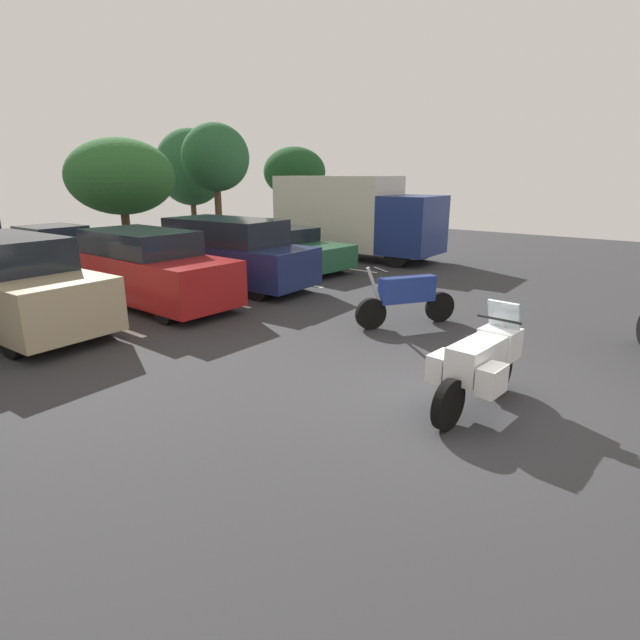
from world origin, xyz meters
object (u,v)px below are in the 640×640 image
at_px(motorcycle_touring, 481,362).
at_px(car_red, 149,269).
at_px(box_truck, 353,215).
at_px(motorcycle_third, 406,297).
at_px(car_green, 288,249).
at_px(car_far_charcoal, 55,248).
at_px(car_tan, 10,285).
at_px(car_navy, 231,253).

height_order(motorcycle_touring, car_red, car_red).
bearing_deg(motorcycle_touring, box_truck, 42.31).
relative_size(motorcycle_third, car_green, 0.44).
relative_size(car_red, car_far_charcoal, 1.05).
height_order(car_tan, car_navy, car_navy).
xyz_separation_m(motorcycle_third, car_green, (3.41, 6.36, 0.06)).
bearing_deg(car_tan, motorcycle_touring, -74.78).
bearing_deg(car_navy, motorcycle_third, -93.17).
bearing_deg(car_red, car_tan, 172.54).
relative_size(car_far_charcoal, box_truck, 0.69).
height_order(motorcycle_touring, car_navy, car_navy).
bearing_deg(motorcycle_touring, motorcycle_third, 43.55).
distance_m(motorcycle_touring, car_tan, 9.13).
relative_size(motorcycle_touring, box_truck, 0.33).
xyz_separation_m(motorcycle_touring, box_truck, (9.63, 8.76, 0.93)).
xyz_separation_m(motorcycle_third, box_truck, (6.81, 6.09, 0.98)).
distance_m(car_navy, box_truck, 6.53).
xyz_separation_m(car_far_charcoal, box_truck, (8.26, -6.39, 0.89)).
bearing_deg(car_red, car_navy, -0.01).
xyz_separation_m(car_navy, car_far_charcoal, (-1.77, 6.73, -0.25)).
bearing_deg(car_tan, car_navy, -3.98).
bearing_deg(box_truck, car_far_charcoal, 142.29).
bearing_deg(box_truck, motorcycle_third, -138.22).
height_order(motorcycle_third, box_truck, box_truck).
xyz_separation_m(motorcycle_touring, car_green, (6.23, 9.04, 0.01)).
distance_m(motorcycle_third, car_red, 6.19).
distance_m(car_tan, car_far_charcoal, 7.38).
height_order(car_tan, car_green, car_tan).
xyz_separation_m(car_navy, box_truck, (6.49, 0.34, 0.63)).
bearing_deg(car_far_charcoal, motorcycle_third, -83.37).
relative_size(motorcycle_touring, car_tan, 0.43).
distance_m(car_green, car_far_charcoal, 7.81).
relative_size(car_tan, car_far_charcoal, 1.09).
xyz_separation_m(motorcycle_touring, car_tan, (-2.40, 8.81, 0.28)).
bearing_deg(motorcycle_touring, car_far_charcoal, 84.84).
distance_m(motorcycle_touring, car_red, 8.44).
height_order(motorcycle_third, car_tan, car_tan).
height_order(car_red, car_navy, car_navy).
bearing_deg(box_truck, car_tan, 179.79).
relative_size(motorcycle_third, car_far_charcoal, 0.45).
xyz_separation_m(car_tan, car_red, (2.93, -0.38, -0.05)).
height_order(car_navy, box_truck, box_truck).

